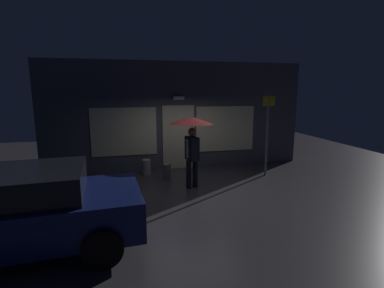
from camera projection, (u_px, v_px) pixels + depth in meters
name	position (u px, v px, depth m)	size (l,w,h in m)	color
ground_plane	(193.00, 188.00, 8.02)	(18.00, 18.00, 0.00)	#38353A
building_facade	(177.00, 116.00, 9.92)	(9.03, 0.48, 3.67)	#4C4C56
person_with_umbrella	(192.00, 130.00, 7.79)	(1.22, 1.22, 2.01)	black
parked_car	(9.00, 211.00, 4.75)	(4.43, 2.33, 1.42)	navy
street_sign_post	(267.00, 130.00, 8.98)	(0.40, 0.07, 2.62)	#595B60
sidewalk_bollard	(146.00, 167.00, 9.27)	(0.28, 0.28, 0.50)	#9E998E
sidewalk_bollard_2	(167.00, 172.00, 8.79)	(0.24, 0.24, 0.48)	slate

